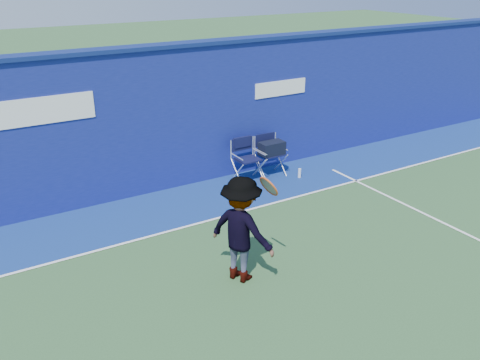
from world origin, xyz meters
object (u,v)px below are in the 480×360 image
directors_chair_right (271,159)px  tennis_player (241,229)px  directors_chair_left (247,168)px  water_bottle (300,173)px

directors_chair_right → tennis_player: tennis_player is taller
directors_chair_left → water_bottle: directors_chair_left is taller
directors_chair_left → tennis_player: bearing=-123.1°
water_bottle → tennis_player: (-3.26, -2.79, 0.74)m
directors_chair_left → water_bottle: (1.14, -0.46, -0.21)m
directors_chair_left → directors_chair_right: directors_chair_left is taller
water_bottle → tennis_player: tennis_player is taller
directors_chair_right → water_bottle: size_ratio=4.26×
directors_chair_right → water_bottle: directors_chair_right is taller
directors_chair_right → directors_chair_left: bearing=-178.5°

